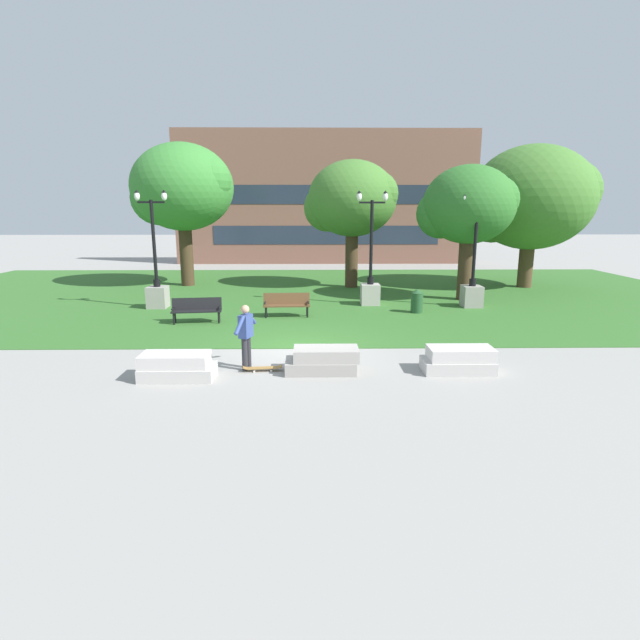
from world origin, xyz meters
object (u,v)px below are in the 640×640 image
concrete_block_right (459,360)px  concrete_block_left (323,360)px  skateboard (263,368)px  lamp_post_center (472,284)px  park_bench_near_right (287,303)px  trash_bin (417,301)px  park_bench_near_left (197,309)px  lamp_post_right (370,282)px  person_skateboarder (246,333)px  lamp_post_left (157,284)px  concrete_block_center (177,367)px

concrete_block_right → concrete_block_left: bearing=179.8°
skateboard → lamp_post_center: 11.82m
park_bench_near_right → trash_bin: (5.22, 0.66, -0.04)m
park_bench_near_left → lamp_post_right: bearing=27.1°
person_skateboarder → park_bench_near_left: size_ratio=0.92×
park_bench_near_left → park_bench_near_right: 3.41m
concrete_block_right → trash_bin: bearing=86.7°
concrete_block_left → park_bench_near_right: size_ratio=1.02×
park_bench_near_left → trash_bin: trash_bin is taller
park_bench_near_right → lamp_post_center: bearing=13.4°
lamp_post_left → trash_bin: size_ratio=5.07×
concrete_block_left → lamp_post_right: lamp_post_right is taller
park_bench_near_right → lamp_post_right: (3.53, 2.43, 0.47)m
skateboard → lamp_post_center: size_ratio=0.22×
lamp_post_right → lamp_post_center: bearing=-7.7°
lamp_post_left → lamp_post_center: lamp_post_left is taller
trash_bin → lamp_post_center: bearing=24.7°
person_skateboarder → lamp_post_left: (-4.84, 8.39, 0.04)m
concrete_block_left → park_bench_near_right: (-1.28, 6.79, 0.23)m
person_skateboarder → lamp_post_right: 9.92m
park_bench_near_left → lamp_post_left: bearing=128.6°
concrete_block_center → person_skateboarder: bearing=23.9°
lamp_post_left → trash_bin: 10.86m
concrete_block_center → lamp_post_center: bearing=41.9°
lamp_post_right → lamp_post_left: bearing=-176.4°
lamp_post_right → trash_bin: bearing=-46.3°
person_skateboarder → lamp_post_left: size_ratio=0.35×
skateboard → lamp_post_center: lamp_post_center is taller
lamp_post_left → lamp_post_right: 9.11m
skateboard → park_bench_near_right: 6.73m
skateboard → trash_bin: 9.21m
concrete_block_center → lamp_post_right: lamp_post_right is taller
park_bench_near_left → lamp_post_center: bearing=14.6°
concrete_block_left → lamp_post_right: 9.52m
park_bench_near_left → concrete_block_left: bearing=-51.8°
lamp_post_left → person_skateboarder: bearing=-60.0°
skateboard → trash_bin: size_ratio=1.08×
concrete_block_right → trash_bin: trash_bin is taller
lamp_post_center → concrete_block_center: bearing=-138.1°
lamp_post_center → lamp_post_left: bearing=180.0°
concrete_block_right → park_bench_near_right: bearing=125.1°
concrete_block_center → person_skateboarder: person_skateboarder is taller
lamp_post_right → park_bench_near_right: bearing=-145.4°
person_skateboarder → lamp_post_left: lamp_post_left is taller
skateboard → park_bench_near_left: (-2.97, 5.67, 0.45)m
concrete_block_center → trash_bin: bearing=46.3°
park_bench_near_right → lamp_post_center: size_ratio=0.38×
concrete_block_center → park_bench_near_left: park_bench_near_left is taller
person_skateboarder → concrete_block_center: bearing=-156.1°
person_skateboarder → skateboard: bearing=-22.6°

